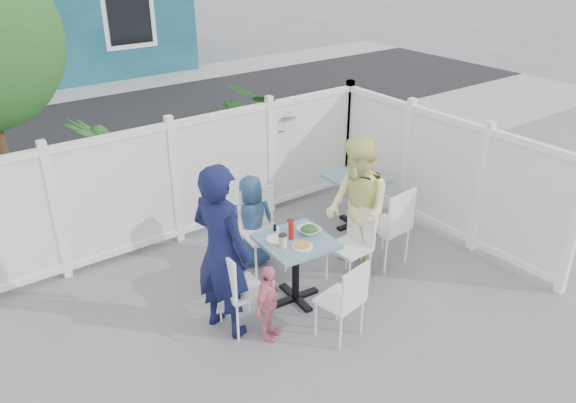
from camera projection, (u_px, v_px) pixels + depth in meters
ground at (280, 339)px, 5.58m from camera, size 80.00×80.00×0.00m
near_sidewalk at (131, 203)px, 8.32m from camera, size 24.00×2.60×0.01m
street at (58, 136)px, 11.00m from camera, size 24.00×5.00×0.01m
far_sidewalk at (19, 100)px, 13.24m from camera, size 24.00×1.60×0.01m
fence_back at (175, 185)px, 7.02m from camera, size 5.86×0.08×1.60m
fence_right at (441, 176)px, 7.27m from camera, size 0.08×3.66×1.60m
potted_shrub_a at (102, 179)px, 7.17m from camera, size 1.08×1.08×1.58m
potted_shrub_b at (272, 136)px, 8.44m from camera, size 1.43×1.63×1.71m
main_table at (296, 254)px, 5.92m from camera, size 0.77×0.77×0.75m
spare_table at (356, 188)px, 7.46m from camera, size 0.73×0.73×0.73m
chair_left at (235, 284)px, 5.50m from camera, size 0.41×0.43×0.92m
chair_right at (354, 239)px, 6.32m from camera, size 0.43×0.44×0.91m
chair_back at (260, 224)px, 6.54m from camera, size 0.50×0.49×0.98m
chair_near at (346, 296)px, 5.39m from camera, size 0.45×0.44×0.86m
chair_spare at (392, 222)px, 6.57m from camera, size 0.49×0.47×1.00m
man at (221, 251)px, 5.35m from camera, size 0.61×0.76×1.80m
woman at (357, 210)px, 6.28m from camera, size 0.89×0.99×1.67m
boy at (252, 221)px, 6.62m from camera, size 0.63×0.51×1.13m
toddler at (268, 303)px, 5.43m from camera, size 0.51×0.42×0.82m
plate_main at (302, 246)px, 5.72m from camera, size 0.22×0.22×0.01m
plate_side at (277, 239)px, 5.84m from camera, size 0.22×0.22×0.02m
salad_bowl at (309, 231)px, 5.96m from camera, size 0.24×0.24×0.06m
coffee_cup_a at (283, 241)px, 5.69m from camera, size 0.09×0.09×0.13m
coffee_cup_b at (290, 226)px, 6.00m from camera, size 0.07×0.07×0.11m
ketchup_bottle at (291, 231)px, 5.83m from camera, size 0.06×0.06×0.19m
salt_shaker at (278, 230)px, 5.96m from camera, size 0.03×0.03×0.07m
pepper_shaker at (275, 228)px, 6.01m from camera, size 0.03×0.03×0.08m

